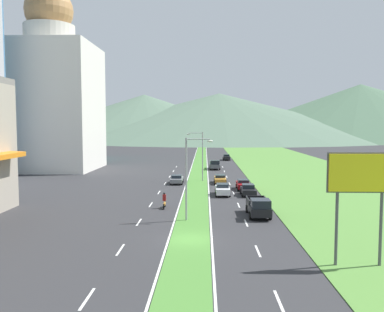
% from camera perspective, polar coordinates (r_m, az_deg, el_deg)
% --- Properties ---
extents(ground_plane, '(600.00, 600.00, 0.00)m').
position_cam_1_polar(ground_plane, '(33.75, -0.27, -11.60)').
color(ground_plane, '#2D2D30').
extents(grass_median, '(3.20, 240.00, 0.06)m').
position_cam_1_polar(grass_median, '(92.89, 1.06, -1.34)').
color(grass_median, '#477F33').
rests_on(grass_median, ground_plane).
extents(grass_verge_right, '(24.00, 240.00, 0.06)m').
position_cam_1_polar(grass_verge_right, '(94.90, 13.60, -1.34)').
color(grass_verge_right, '#518438').
rests_on(grass_verge_right, ground_plane).
extents(lane_dash_left_1, '(0.16, 2.80, 0.01)m').
position_cam_1_polar(lane_dash_left_1, '(23.83, -14.39, -18.69)').
color(lane_dash_left_1, silver).
rests_on(lane_dash_left_1, ground_plane).
extents(lane_dash_left_2, '(0.16, 2.80, 0.01)m').
position_cam_1_polar(lane_dash_left_2, '(31.68, -9.95, -12.72)').
color(lane_dash_left_2, silver).
rests_on(lane_dash_left_2, ground_plane).
extents(lane_dash_left_3, '(0.16, 2.80, 0.01)m').
position_cam_1_polar(lane_dash_left_3, '(39.85, -7.40, -9.13)').
color(lane_dash_left_3, silver).
rests_on(lane_dash_left_3, ground_plane).
extents(lane_dash_left_4, '(0.16, 2.80, 0.01)m').
position_cam_1_polar(lane_dash_left_4, '(48.16, -5.76, -6.75)').
color(lane_dash_left_4, silver).
rests_on(lane_dash_left_4, ground_plane).
extents(lane_dash_left_5, '(0.16, 2.80, 0.01)m').
position_cam_1_polar(lane_dash_left_5, '(56.57, -4.61, -5.08)').
color(lane_dash_left_5, silver).
rests_on(lane_dash_left_5, ground_plane).
extents(lane_dash_left_6, '(0.16, 2.80, 0.01)m').
position_cam_1_polar(lane_dash_left_6, '(65.03, -3.77, -3.83)').
color(lane_dash_left_6, silver).
rests_on(lane_dash_left_6, ground_plane).
extents(lane_dash_left_7, '(0.16, 2.80, 0.01)m').
position_cam_1_polar(lane_dash_left_7, '(73.52, -3.12, -2.88)').
color(lane_dash_left_7, silver).
rests_on(lane_dash_left_7, ground_plane).
extents(lane_dash_left_8, '(0.16, 2.80, 0.01)m').
position_cam_1_polar(lane_dash_left_8, '(82.03, -2.61, -2.12)').
color(lane_dash_left_8, silver).
rests_on(lane_dash_left_8, ground_plane).
extents(lane_dash_left_9, '(0.16, 2.80, 0.01)m').
position_cam_1_polar(lane_dash_left_9, '(90.56, -2.19, -1.50)').
color(lane_dash_left_9, silver).
rests_on(lane_dash_left_9, ground_plane).
extents(lane_dash_right_1, '(0.16, 2.80, 0.01)m').
position_cam_1_polar(lane_dash_right_1, '(23.32, 12.02, -19.18)').
color(lane_dash_right_1, silver).
rests_on(lane_dash_right_1, ground_plane).
extents(lane_dash_right_2, '(0.16, 2.80, 0.01)m').
position_cam_1_polar(lane_dash_right_2, '(31.30, 9.16, -12.93)').
color(lane_dash_right_2, silver).
rests_on(lane_dash_right_2, ground_plane).
extents(lane_dash_right_3, '(0.16, 2.80, 0.01)m').
position_cam_1_polar(lane_dash_right_3, '(39.55, 7.55, -9.23)').
color(lane_dash_right_3, silver).
rests_on(lane_dash_right_3, ground_plane).
extents(lane_dash_right_4, '(0.16, 2.80, 0.01)m').
position_cam_1_polar(lane_dash_right_4, '(47.92, 6.51, -6.82)').
color(lane_dash_right_4, silver).
rests_on(lane_dash_right_4, ground_plane).
extents(lane_dash_right_5, '(0.16, 2.80, 0.01)m').
position_cam_1_polar(lane_dash_right_5, '(56.36, 5.79, -5.12)').
color(lane_dash_right_5, silver).
rests_on(lane_dash_right_5, ground_plane).
extents(lane_dash_right_6, '(0.16, 2.80, 0.01)m').
position_cam_1_polar(lane_dash_right_6, '(64.84, 5.26, -3.86)').
color(lane_dash_right_6, silver).
rests_on(lane_dash_right_6, ground_plane).
extents(lane_dash_right_7, '(0.16, 2.80, 0.01)m').
position_cam_1_polar(lane_dash_right_7, '(73.36, 4.85, -2.90)').
color(lane_dash_right_7, silver).
rests_on(lane_dash_right_7, ground_plane).
extents(lane_dash_right_8, '(0.16, 2.80, 0.01)m').
position_cam_1_polar(lane_dash_right_8, '(81.89, 4.53, -2.14)').
color(lane_dash_right_8, silver).
rests_on(lane_dash_right_8, ground_plane).
extents(lane_dash_right_9, '(0.16, 2.80, 0.01)m').
position_cam_1_polar(lane_dash_right_9, '(90.43, 4.27, -1.52)').
color(lane_dash_right_9, silver).
rests_on(lane_dash_right_9, ground_plane).
extents(edge_line_median_left, '(0.16, 240.00, 0.01)m').
position_cam_1_polar(edge_line_median_left, '(92.93, -0.02, -1.35)').
color(edge_line_median_left, silver).
rests_on(edge_line_median_left, ground_plane).
extents(edge_line_median_right, '(0.16, 240.00, 0.01)m').
position_cam_1_polar(edge_line_median_right, '(92.89, 2.14, -1.35)').
color(edge_line_median_right, silver).
rests_on(edge_line_median_right, ground_plane).
extents(domed_building, '(18.17, 18.17, 37.16)m').
position_cam_1_polar(domed_building, '(89.91, -19.03, 7.91)').
color(domed_building, silver).
rests_on(domed_building, ground_plane).
extents(midrise_colored, '(17.34, 17.34, 18.82)m').
position_cam_1_polar(midrise_colored, '(116.69, -17.46, 4.24)').
color(midrise_colored, teal).
rests_on(midrise_colored, ground_plane).
extents(hill_far_left, '(183.68, 183.68, 29.90)m').
position_cam_1_polar(hill_far_left, '(284.70, -6.64, 5.50)').
color(hill_far_left, '#516B56').
rests_on(hill_far_left, ground_plane).
extents(hill_far_center, '(238.29, 238.29, 30.73)m').
position_cam_1_polar(hill_far_center, '(284.32, 3.80, 5.60)').
color(hill_far_center, '#516B56').
rests_on(hill_far_center, ground_plane).
extents(hill_far_right, '(213.09, 213.09, 37.27)m').
position_cam_1_polar(hill_far_right, '(309.15, 22.35, 5.79)').
color(hill_far_right, '#47664C').
rests_on(hill_far_right, ground_plane).
extents(street_lamp_near, '(2.65, 0.34, 8.06)m').
position_cam_1_polar(street_lamp_near, '(39.35, -0.36, -2.35)').
color(street_lamp_near, '#99999E').
rests_on(street_lamp_near, ground_plane).
extents(street_lamp_mid, '(2.74, 0.44, 8.07)m').
position_cam_1_polar(street_lamp_mid, '(67.29, 1.21, 0.47)').
color(street_lamp_mid, '#99999E').
rests_on(street_lamp_mid, ground_plane).
extents(billboard_roadside, '(4.29, 0.28, 7.51)m').
position_cam_1_polar(billboard_roadside, '(28.68, 22.39, -3.18)').
color(billboard_roadside, '#4C4C51').
rests_on(billboard_roadside, ground_plane).
extents(car_0, '(1.89, 4.39, 1.43)m').
position_cam_1_polar(car_0, '(59.20, 7.13, -3.95)').
color(car_0, maroon).
rests_on(car_0, ground_plane).
extents(car_1, '(1.86, 4.53, 1.54)m').
position_cam_1_polar(car_1, '(107.69, 4.82, -0.16)').
color(car_1, black).
rests_on(car_1, ground_plane).
extents(car_2, '(1.97, 4.38, 1.38)m').
position_cam_1_polar(car_2, '(64.68, -2.13, -3.23)').
color(car_2, slate).
rests_on(car_2, ground_plane).
extents(car_3, '(1.95, 4.52, 1.50)m').
position_cam_1_polar(car_3, '(54.34, 4.27, -4.64)').
color(car_3, silver).
rests_on(car_3, ground_plane).
extents(car_4, '(1.93, 4.09, 1.47)m').
position_cam_1_polar(car_4, '(54.45, 7.82, -4.68)').
color(car_4, black).
rests_on(car_4, ground_plane).
extents(car_5, '(1.91, 4.71, 1.35)m').
position_cam_1_polar(car_5, '(65.17, 3.93, -3.19)').
color(car_5, '#C6842D').
rests_on(car_5, ground_plane).
extents(pickup_truck_0, '(2.18, 5.40, 2.00)m').
position_cam_1_polar(pickup_truck_0, '(42.18, 9.27, -7.03)').
color(pickup_truck_0, black).
rests_on(pickup_truck_0, ground_plane).
extents(pickup_truck_1, '(2.18, 5.40, 2.00)m').
position_cam_1_polar(pickup_truck_1, '(85.33, 3.19, -1.21)').
color(pickup_truck_1, '#515459').
rests_on(pickup_truck_1, ground_plane).
extents(motorcycle_rider, '(0.36, 2.00, 1.80)m').
position_cam_1_polar(motorcycle_rider, '(45.93, -3.87, -6.35)').
color(motorcycle_rider, black).
rests_on(motorcycle_rider, ground_plane).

